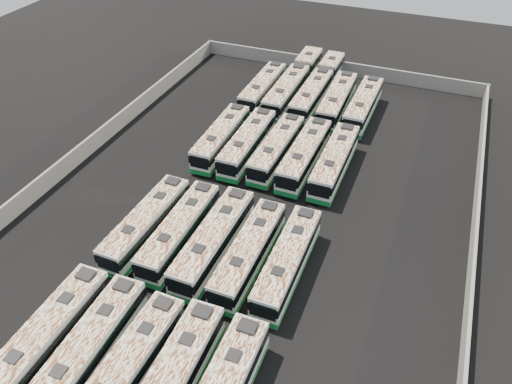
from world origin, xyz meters
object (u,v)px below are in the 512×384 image
at_px(bus_front_left, 88,351).
at_px(bus_midfront_center, 214,241).
at_px(bus_front_center, 127,370).
at_px(bus_back_far_right, 363,106).
at_px(bus_back_far_left, 263,89).
at_px(bus_midback_far_left, 221,138).
at_px(bus_midfront_far_left, 147,224).
at_px(bus_midfront_left, 180,231).
at_px(bus_back_center, 318,86).
at_px(bus_midfront_far_right, 287,262).
at_px(bus_back_left, 294,82).
at_px(bus_midfront_right, 249,253).
at_px(bus_back_right, 337,101).
at_px(bus_midback_far_right, 334,161).
at_px(bus_midback_left, 248,143).
at_px(bus_midback_right, 304,155).
at_px(bus_midback_center, 277,149).
at_px(bus_front_far_left, 46,338).

height_order(bus_front_left, bus_midfront_center, bus_midfront_center).
bearing_deg(bus_front_center, bus_midfront_center, 91.39).
bearing_deg(bus_back_far_right, bus_back_far_left, -178.22).
bearing_deg(bus_back_far_right, bus_front_center, -98.23).
bearing_deg(bus_midback_far_left, bus_back_far_right, 43.99).
height_order(bus_midfront_far_left, bus_midfront_left, bus_midfront_far_left).
bearing_deg(bus_back_center, bus_front_center, -89.60).
distance_m(bus_midfront_center, bus_back_far_left, 31.99).
xyz_separation_m(bus_midfront_far_right, bus_back_left, (-10.95, 34.60, 0.08)).
xyz_separation_m(bus_midfront_center, bus_midfront_far_right, (7.27, 0.10, -0.08)).
bearing_deg(bus_midfront_far_left, bus_back_far_right, 66.83).
distance_m(bus_midfront_right, bus_back_center, 35.25).
height_order(bus_back_right, bus_back_far_right, bus_back_right).
relative_size(bus_front_left, bus_midfront_far_left, 1.03).
height_order(bus_midback_far_right, bus_back_far_left, bus_midback_far_right).
relative_size(bus_midfront_far_left, bus_back_far_left, 1.00).
xyz_separation_m(bus_midback_left, bus_back_center, (3.59, 17.98, -0.01)).
bearing_deg(bus_midfront_far_right, bus_midback_right, 102.21).
xyz_separation_m(bus_midfront_far_left, bus_back_center, (7.14, 35.05, 0.01)).
relative_size(bus_midback_center, bus_back_left, 0.62).
relative_size(bus_front_far_left, bus_midfront_center, 1.00).
bearing_deg(bus_midback_far_right, bus_midfront_far_left, -129.73).
xyz_separation_m(bus_midfront_right, bus_midback_far_right, (3.49, 17.21, 0.04)).
xyz_separation_m(bus_midback_far_left, bus_back_right, (10.76, 14.50, 0.08)).
bearing_deg(bus_back_right, bus_midback_far_right, -77.61).
bearing_deg(bus_back_far_left, bus_back_left, 44.78).
distance_m(bus_midback_far_left, bus_back_center, 19.32).
bearing_deg(bus_midback_far_left, bus_midfront_far_right, -50.69).
distance_m(bus_midback_left, bus_back_left, 17.81).
relative_size(bus_front_center, bus_midback_far_left, 1.01).
distance_m(bus_front_left, bus_midfront_left, 14.36).
distance_m(bus_midfront_right, bus_back_left, 35.65).
distance_m(bus_front_far_left, bus_midback_right, 33.28).
distance_m(bus_midback_far_left, bus_back_left, 18.14).
bearing_deg(bus_midfront_far_left, bus_midfront_far_right, 2.51).
xyz_separation_m(bus_midback_far_right, bus_back_left, (-10.80, 17.68, 0.04)).
bearing_deg(bus_back_far_left, bus_midback_left, -76.23).
distance_m(bus_front_far_left, bus_midfront_far_left, 14.34).
xyz_separation_m(bus_front_left, bus_midfront_far_left, (-3.58, 14.09, -0.05)).
xyz_separation_m(bus_midfront_center, bus_back_far_left, (-7.21, 31.17, -0.07)).
distance_m(bus_midback_far_right, bus_back_far_left, 20.13).
relative_size(bus_back_center, bus_back_right, 1.50).
bearing_deg(bus_midfront_left, bus_back_far_left, 96.04).
bearing_deg(bus_back_far_left, bus_front_center, -81.31).
bearing_deg(bus_front_center, bus_midfront_left, 105.46).
distance_m(bus_front_far_left, bus_midback_left, 31.62).
xyz_separation_m(bus_midfront_right, bus_midback_center, (-3.59, 17.25, -0.00)).
bearing_deg(bus_midback_far_right, bus_midfront_right, -101.45).
relative_size(bus_midfront_center, bus_back_center, 0.67).
bearing_deg(bus_midfront_right, bus_back_right, 90.08).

